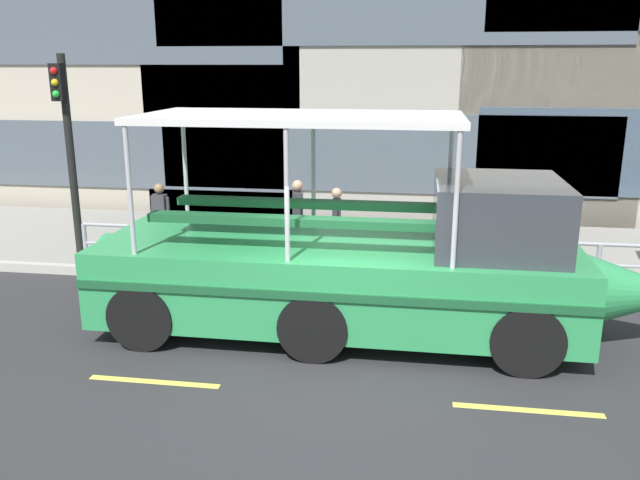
% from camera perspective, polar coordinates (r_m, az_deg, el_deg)
% --- Properties ---
extents(ground_plane, '(120.00, 120.00, 0.00)m').
position_cam_1_polar(ground_plane, '(9.37, 1.98, -10.61)').
color(ground_plane, '#2B2B2D').
extents(sidewalk, '(32.00, 4.80, 0.18)m').
position_cam_1_polar(sidewalk, '(14.57, 4.62, -0.71)').
color(sidewalk, gray).
rests_on(sidewalk, ground_plane).
extents(curb_edge, '(32.00, 0.18, 0.18)m').
position_cam_1_polar(curb_edge, '(12.20, 3.74, -3.89)').
color(curb_edge, '#B2ADA3').
rests_on(curb_edge, ground_plane).
extents(lane_centreline, '(25.80, 0.12, 0.01)m').
position_cam_1_polar(lane_centreline, '(8.48, 1.15, -13.50)').
color(lane_centreline, '#DBD64C').
rests_on(lane_centreline, ground_plane).
extents(curb_guardrail, '(12.02, 0.09, 0.81)m').
position_cam_1_polar(curb_guardrail, '(12.31, 5.16, -0.63)').
color(curb_guardrail, '#9EA0A8').
rests_on(curb_guardrail, sidewalk).
extents(traffic_light_pole, '(0.24, 0.46, 4.10)m').
position_cam_1_polar(traffic_light_pole, '(14.18, -21.36, 8.48)').
color(traffic_light_pole, black).
rests_on(traffic_light_pole, sidewalk).
extents(duck_tour_boat, '(9.09, 2.59, 3.37)m').
position_cam_1_polar(duck_tour_boat, '(10.00, 4.39, -2.29)').
color(duck_tour_boat, '#2D9351').
rests_on(duck_tour_boat, ground_plane).
extents(pedestrian_near_bow, '(0.49, 0.25, 1.72)m').
position_cam_1_polar(pedestrian_near_bow, '(13.73, 16.21, 2.58)').
color(pedestrian_near_bow, '#1E2338').
rests_on(pedestrian_near_bow, sidewalk).
extents(pedestrian_mid_left, '(0.21, 0.43, 1.51)m').
position_cam_1_polar(pedestrian_mid_left, '(13.11, 1.47, 2.04)').
color(pedestrian_mid_left, '#1E2338').
rests_on(pedestrian_mid_left, sidewalk).
extents(pedestrian_mid_right, '(0.27, 0.45, 1.63)m').
position_cam_1_polar(pedestrian_mid_right, '(13.30, -1.97, 2.55)').
color(pedestrian_mid_right, '#1E2338').
rests_on(pedestrian_mid_right, sidewalk).
extents(pedestrian_near_stern, '(0.43, 0.21, 1.50)m').
position_cam_1_polar(pedestrian_near_stern, '(14.01, -13.86, 2.45)').
color(pedestrian_near_stern, '#1E2338').
rests_on(pedestrian_near_stern, sidewalk).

